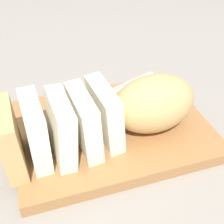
% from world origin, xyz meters
% --- Properties ---
extents(ground_plane, '(3.00, 3.00, 0.00)m').
position_xyz_m(ground_plane, '(0.00, 0.00, 0.00)').
color(ground_plane, gray).
extents(cutting_board, '(0.36, 0.28, 0.02)m').
position_xyz_m(cutting_board, '(0.00, 0.00, 0.01)').
color(cutting_board, '#9E6B3D').
rests_on(cutting_board, ground_plane).
extents(bread_loaf, '(0.35, 0.12, 0.11)m').
position_xyz_m(bread_loaf, '(0.01, 0.03, 0.08)').
color(bread_loaf, tan).
rests_on(bread_loaf, cutting_board).
extents(bread_knife, '(0.24, 0.10, 0.02)m').
position_xyz_m(bread_knife, '(0.02, -0.09, 0.03)').
color(bread_knife, silver).
rests_on(bread_knife, cutting_board).
extents(crumb_near_knife, '(0.01, 0.01, 0.01)m').
position_xyz_m(crumb_near_knife, '(0.06, 0.04, 0.03)').
color(crumb_near_knife, tan).
rests_on(crumb_near_knife, cutting_board).
extents(crumb_near_loaf, '(0.01, 0.01, 0.01)m').
position_xyz_m(crumb_near_loaf, '(-0.03, -0.04, 0.03)').
color(crumb_near_loaf, tan).
rests_on(crumb_near_loaf, cutting_board).
extents(crumb_stray_left, '(0.00, 0.00, 0.00)m').
position_xyz_m(crumb_stray_left, '(0.00, 0.06, 0.03)').
color(crumb_stray_left, tan).
rests_on(crumb_stray_left, cutting_board).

